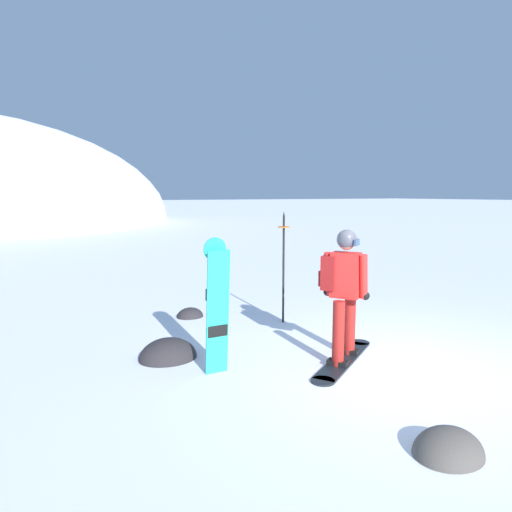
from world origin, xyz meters
name	(u,v)px	position (x,y,z in m)	size (l,w,h in m)	color
ground_plane	(415,371)	(0.00, 0.00, 0.00)	(300.00, 300.00, 0.00)	white
snowboarder_main	(343,291)	(-0.56, 0.73, 0.92)	(1.58, 1.14, 1.71)	black
spare_snowboard	(217,306)	(-2.16, 1.08, 0.84)	(0.28, 0.16, 1.66)	#23B7A3
piste_marker_near	(284,260)	(-0.28, 2.62, 1.07)	(0.20, 0.20, 1.88)	black
rock_dark	(168,358)	(-2.53, 1.87, 0.00)	(0.77, 0.65, 0.54)	#282628
rock_mid	(448,454)	(-1.17, -1.44, 0.00)	(0.63, 0.54, 0.44)	#4C4742
rock_small	(190,317)	(-1.55, 3.69, 0.00)	(0.47, 0.40, 0.33)	#282628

